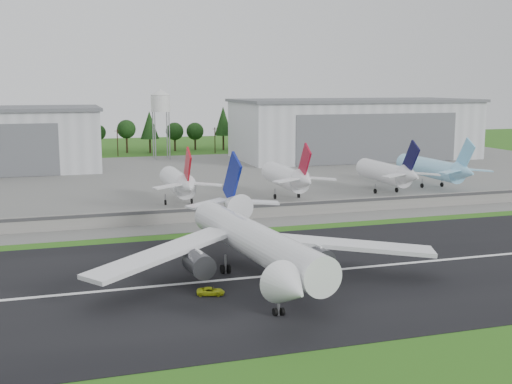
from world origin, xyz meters
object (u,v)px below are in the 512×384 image
object	(u,v)px
main_airliner	(256,249)
parked_jet_navy	(389,173)
parked_jet_skyblue	(435,168)
ground_vehicle	(211,291)
parked_jet_red_b	(289,177)
parked_jet_red_a	(179,183)

from	to	relation	value
main_airliner	parked_jet_navy	world-z (taller)	main_airliner
parked_jet_skyblue	main_airliner	bearing A→B (deg)	-137.81
ground_vehicle	parked_jet_navy	world-z (taller)	parked_jet_navy
main_airliner	parked_jet_navy	distance (m)	90.57
parked_jet_navy	parked_jet_skyblue	size ratio (longest dim) A/B	0.84
ground_vehicle	parked_jet_navy	bearing A→B (deg)	-27.22
parked_jet_red_b	parked_jet_navy	bearing A→B (deg)	-0.00
parked_jet_red_a	parked_jet_skyblue	size ratio (longest dim) A/B	0.84
parked_jet_red_a	parked_jet_red_b	size ratio (longest dim) A/B	1.00
parked_jet_navy	parked_jet_red_b	bearing A→B (deg)	180.00
parked_jet_navy	ground_vehicle	bearing A→B (deg)	-133.68
parked_jet_red_b	parked_jet_navy	world-z (taller)	parked_jet_red_b
ground_vehicle	parked_jet_red_a	xyz separation A→B (m)	(8.85, 73.20, 5.41)
parked_jet_skyblue	parked_jet_red_b	bearing A→B (deg)	-174.20
main_airliner	parked_jet_red_b	size ratio (longest dim) A/B	1.89
parked_jet_red_a	parked_jet_skyblue	xyz separation A→B (m)	(79.58, 5.02, 0.08)
ground_vehicle	parked_jet_red_a	distance (m)	73.93
parked_jet_red_b	parked_jet_skyblue	xyz separation A→B (m)	(49.23, 5.00, -0.05)
parked_jet_red_a	parked_jet_navy	world-z (taller)	parked_jet_navy
parked_jet_skyblue	parked_jet_navy	bearing A→B (deg)	-164.88
parked_jet_navy	parked_jet_skyblue	xyz separation A→B (m)	(18.52, 5.00, -0.03)
ground_vehicle	parked_jet_red_b	distance (m)	83.24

